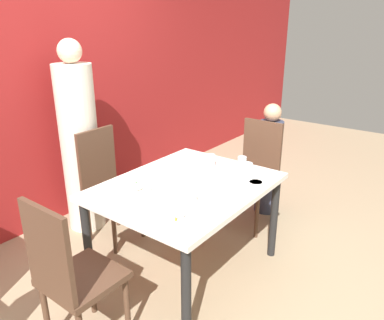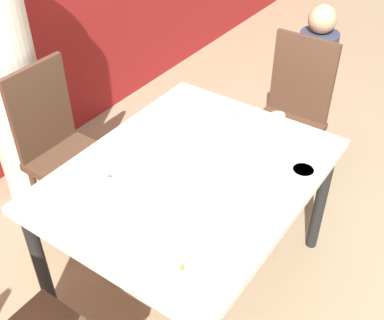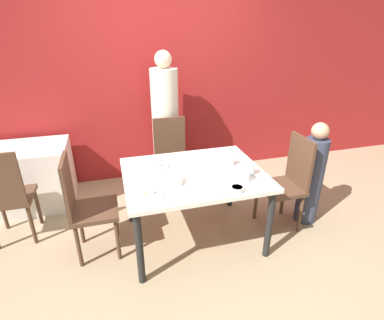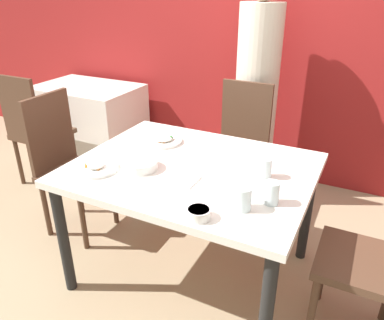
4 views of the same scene
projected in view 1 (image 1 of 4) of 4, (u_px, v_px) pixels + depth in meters
ground_plane at (187, 268)px, 2.93m from camera, size 10.00×10.00×0.00m
wall_back at (50, 78)px, 3.33m from camera, size 10.00×0.06×2.70m
dining_table at (187, 194)px, 2.71m from camera, size 1.26×1.00×0.73m
chair_adult_spot at (107, 183)px, 3.21m from camera, size 0.40×0.40×0.97m
chair_child_spot at (255, 171)px, 3.46m from camera, size 0.40×0.40×0.97m
chair_empty_left at (71, 274)px, 2.05m from camera, size 0.40×0.40×0.97m
person_adult at (80, 146)px, 3.30m from camera, size 0.33×0.33×1.70m
person_child at (269, 163)px, 3.67m from camera, size 0.23×0.23×1.10m
bowl_curry at (182, 198)px, 2.41m from camera, size 0.19×0.19×0.05m
plate_rice_adult at (134, 189)px, 2.57m from camera, size 0.24×0.24×0.05m
plate_rice_child at (177, 217)px, 2.20m from camera, size 0.23×0.23×0.05m
bowl_rice_small at (256, 184)px, 2.61m from camera, size 0.10×0.10×0.04m
glass_water_tall at (247, 170)px, 2.79m from camera, size 0.08×0.08×0.11m
glass_water_short at (211, 161)px, 2.98m from camera, size 0.07×0.07×0.10m
glass_water_center at (242, 163)px, 2.92m from camera, size 0.07×0.07×0.11m
napkin_folded at (208, 188)px, 2.61m from camera, size 0.14×0.14×0.01m
fork_steel at (158, 170)px, 2.93m from camera, size 0.18×0.06×0.01m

